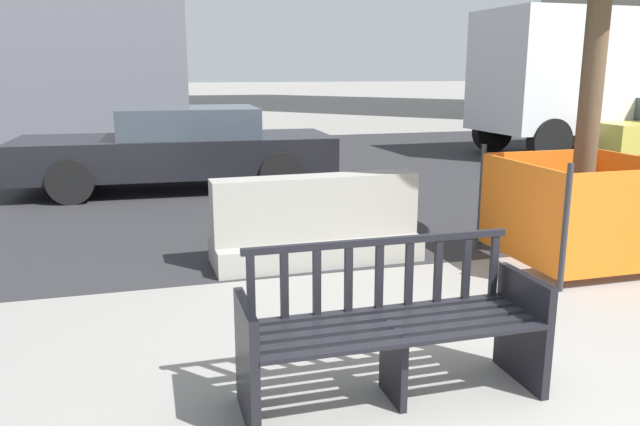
% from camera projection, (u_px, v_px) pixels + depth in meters
% --- Properties ---
extents(ground_plane, '(200.00, 200.00, 0.00)m').
position_uv_depth(ground_plane, '(530.00, 426.00, 3.26)').
color(ground_plane, gray).
extents(street_asphalt, '(120.00, 12.00, 0.01)m').
position_uv_depth(street_asphalt, '(251.00, 172.00, 11.42)').
color(street_asphalt, '#28282B').
rests_on(street_asphalt, ground).
extents(street_bench, '(1.69, 0.54, 0.88)m').
position_uv_depth(street_bench, '(392.00, 332.00, 3.46)').
color(street_bench, black).
rests_on(street_bench, ground).
extents(jersey_barrier_centre, '(2.02, 0.73, 0.84)m').
position_uv_depth(jersey_barrier_centre, '(316.00, 227.00, 6.01)').
color(jersey_barrier_centre, gray).
rests_on(jersey_barrier_centre, ground).
extents(construction_fence, '(1.39, 1.39, 1.09)m').
position_uv_depth(construction_fence, '(580.00, 207.00, 5.94)').
color(construction_fence, '#2D2D33').
rests_on(construction_fence, ground).
extents(car_sedan_mid, '(4.80, 1.99, 1.26)m').
position_uv_depth(car_sedan_mid, '(180.00, 148.00, 9.67)').
color(car_sedan_mid, black).
rests_on(car_sedan_mid, ground).
extents(delivery_truck, '(6.86, 2.50, 3.05)m').
position_uv_depth(delivery_truck, '(619.00, 77.00, 13.76)').
color(delivery_truck, silver).
rests_on(delivery_truck, ground).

